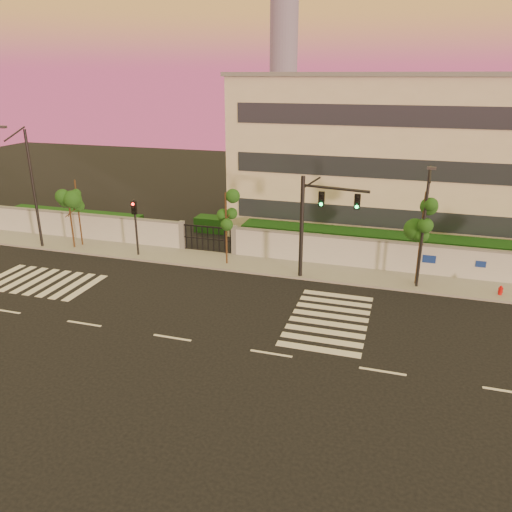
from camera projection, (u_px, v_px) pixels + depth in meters
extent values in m
plane|color=black|center=(172.00, 338.00, 24.30)|extent=(120.00, 120.00, 0.00)
cube|color=gray|center=(241.00, 263.00, 33.71)|extent=(60.00, 3.00, 0.15)
cube|color=#B4B6BC|center=(38.00, 223.00, 39.56)|extent=(25.00, 0.30, 2.00)
cube|color=slate|center=(36.00, 210.00, 39.19)|extent=(25.00, 0.36, 0.12)
cube|color=#B4B6BC|center=(471.00, 265.00, 30.74)|extent=(31.00, 0.30, 2.00)
cube|color=slate|center=(474.00, 249.00, 30.38)|extent=(31.00, 0.36, 0.12)
cube|color=slate|center=(182.00, 236.00, 36.08)|extent=(0.35, 0.35, 2.20)
cube|color=slate|center=(234.00, 241.00, 34.98)|extent=(0.35, 0.35, 2.20)
cube|color=#133710|center=(382.00, 246.00, 34.54)|extent=(20.00, 2.00, 1.80)
cube|color=#133710|center=(74.00, 220.00, 41.49)|extent=(12.00, 1.80, 1.40)
cube|color=#133710|center=(232.00, 226.00, 40.19)|extent=(6.00, 1.50, 1.20)
cube|color=beige|center=(394.00, 156.00, 39.53)|extent=(24.00, 12.00, 12.00)
cube|color=#262D38|center=(386.00, 218.00, 35.32)|extent=(22.00, 0.08, 1.40)
cube|color=#262D38|center=(390.00, 169.00, 34.12)|extent=(22.00, 0.08, 1.40)
cube|color=#262D38|center=(395.00, 116.00, 32.92)|extent=(22.00, 0.08, 1.40)
cube|color=slate|center=(402.00, 74.00, 37.44)|extent=(24.40, 12.40, 0.30)
cube|color=silver|center=(0.00, 276.00, 31.75)|extent=(0.50, 4.00, 0.02)
cube|color=silver|center=(12.00, 277.00, 31.50)|extent=(0.50, 4.00, 0.02)
cube|color=silver|center=(24.00, 279.00, 31.25)|extent=(0.50, 4.00, 0.02)
cube|color=silver|center=(36.00, 281.00, 31.00)|extent=(0.50, 4.00, 0.02)
cube|color=silver|center=(48.00, 282.00, 30.75)|extent=(0.50, 4.00, 0.02)
cube|color=silver|center=(60.00, 284.00, 30.51)|extent=(0.50, 4.00, 0.02)
cube|color=silver|center=(73.00, 286.00, 30.26)|extent=(0.50, 4.00, 0.02)
cube|color=silver|center=(86.00, 288.00, 30.01)|extent=(0.50, 4.00, 0.02)
cube|color=silver|center=(318.00, 349.00, 23.27)|extent=(4.00, 0.50, 0.02)
cube|color=silver|center=(321.00, 340.00, 24.08)|extent=(4.00, 0.50, 0.02)
cube|color=silver|center=(325.00, 331.00, 24.89)|extent=(4.00, 0.50, 0.02)
cube|color=silver|center=(328.00, 323.00, 25.69)|extent=(4.00, 0.50, 0.02)
cube|color=silver|center=(330.00, 316.00, 26.50)|extent=(4.00, 0.50, 0.02)
cube|color=silver|center=(333.00, 309.00, 27.31)|extent=(4.00, 0.50, 0.02)
cube|color=silver|center=(335.00, 302.00, 28.12)|extent=(4.00, 0.50, 0.02)
cube|color=silver|center=(338.00, 296.00, 28.93)|extent=(4.00, 0.50, 0.02)
cube|color=silver|center=(5.00, 311.00, 27.05)|extent=(2.00, 0.15, 0.01)
cube|color=silver|center=(84.00, 324.00, 25.68)|extent=(2.00, 0.15, 0.01)
cube|color=silver|center=(172.00, 338.00, 24.30)|extent=(2.00, 0.15, 0.01)
cube|color=silver|center=(271.00, 353.00, 22.92)|extent=(2.00, 0.15, 0.01)
cube|color=silver|center=(383.00, 371.00, 21.54)|extent=(2.00, 0.15, 0.01)
cube|color=silver|center=(509.00, 392.00, 20.17)|extent=(2.00, 0.15, 0.01)
cylinder|color=#382314|center=(71.00, 221.00, 35.96)|extent=(0.13, 0.13, 4.31)
sphere|color=#1D4112|center=(69.00, 203.00, 35.52)|extent=(1.20, 1.20, 1.20)
sphere|color=#1D4112|center=(76.00, 212.00, 35.83)|extent=(0.92, 0.92, 0.92)
sphere|color=#1D4112|center=(64.00, 209.00, 35.61)|extent=(0.87, 0.87, 0.87)
cylinder|color=#382314|center=(79.00, 214.00, 36.33)|extent=(0.11, 0.11, 5.03)
sphere|color=#1D4112|center=(76.00, 194.00, 35.82)|extent=(1.05, 1.05, 1.05)
sphere|color=#1D4112|center=(83.00, 204.00, 36.15)|extent=(0.80, 0.80, 0.80)
sphere|color=#1D4112|center=(73.00, 201.00, 35.94)|extent=(0.76, 0.76, 0.76)
cylinder|color=#382314|center=(226.00, 230.00, 32.72)|extent=(0.12, 0.12, 4.98)
sphere|color=#1D4112|center=(226.00, 208.00, 32.21)|extent=(1.10, 1.10, 1.10)
sphere|color=#1D4112|center=(232.00, 218.00, 32.54)|extent=(0.84, 0.84, 0.84)
sphere|color=#1D4112|center=(221.00, 215.00, 32.32)|extent=(0.80, 0.80, 0.80)
cylinder|color=#382314|center=(420.00, 240.00, 29.33)|extent=(0.13, 0.13, 5.81)
sphere|color=#1D4112|center=(424.00, 212.00, 28.73)|extent=(1.21, 1.21, 1.21)
sphere|color=#1D4112|center=(429.00, 226.00, 29.12)|extent=(0.93, 0.93, 0.93)
sphere|color=#1D4112|center=(417.00, 222.00, 28.87)|extent=(0.88, 0.88, 0.88)
cylinder|color=black|center=(302.00, 229.00, 30.40)|extent=(0.25, 0.25, 6.47)
cylinder|color=black|center=(336.00, 189.00, 28.96)|extent=(3.93, 0.90, 0.17)
cube|color=black|center=(321.00, 199.00, 29.38)|extent=(0.37, 0.19, 0.94)
sphere|color=#0CF259|center=(321.00, 204.00, 29.38)|extent=(0.21, 0.21, 0.21)
cube|color=black|center=(357.00, 202.00, 28.80)|extent=(0.37, 0.19, 0.94)
sphere|color=#0CF259|center=(357.00, 207.00, 28.80)|extent=(0.21, 0.21, 0.21)
cylinder|color=black|center=(136.00, 229.00, 34.48)|extent=(0.15, 0.15, 4.09)
cube|color=black|center=(134.00, 208.00, 33.92)|extent=(0.32, 0.16, 0.82)
sphere|color=red|center=(133.00, 204.00, 33.74)|extent=(0.18, 0.18, 0.18)
cylinder|color=black|center=(34.00, 191.00, 35.48)|extent=(0.19, 0.19, 8.57)
cylinder|color=black|center=(15.00, 134.00, 33.21)|extent=(0.11, 2.05, 0.83)
cube|color=#3F3F44|center=(2.00, 127.00, 32.16)|extent=(0.54, 0.27, 0.16)
cylinder|color=black|center=(423.00, 231.00, 28.70)|extent=(0.16, 0.16, 7.23)
cylinder|color=black|center=(430.00, 174.00, 26.79)|extent=(0.09, 1.73, 0.70)
cube|color=#3F3F44|center=(432.00, 168.00, 25.90)|extent=(0.45, 0.23, 0.14)
cylinder|color=red|center=(500.00, 293.00, 28.69)|extent=(0.21, 0.21, 0.47)
cylinder|color=red|center=(501.00, 289.00, 28.59)|extent=(0.26, 0.26, 0.09)
sphere|color=red|center=(501.00, 287.00, 28.56)|extent=(0.17, 0.17, 0.17)
cylinder|color=red|center=(500.00, 292.00, 28.66)|extent=(0.28, 0.18, 0.09)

